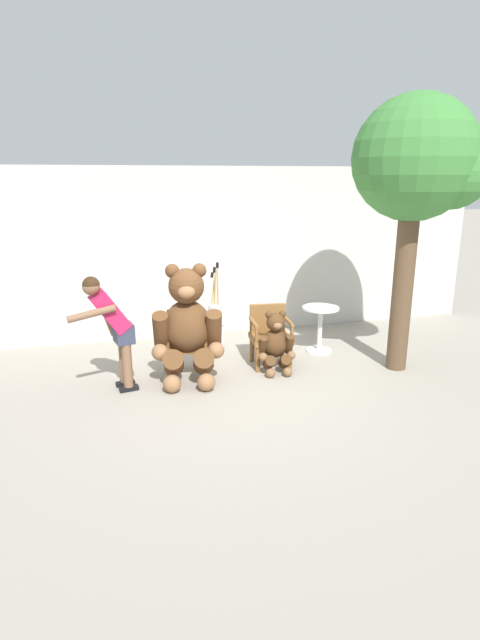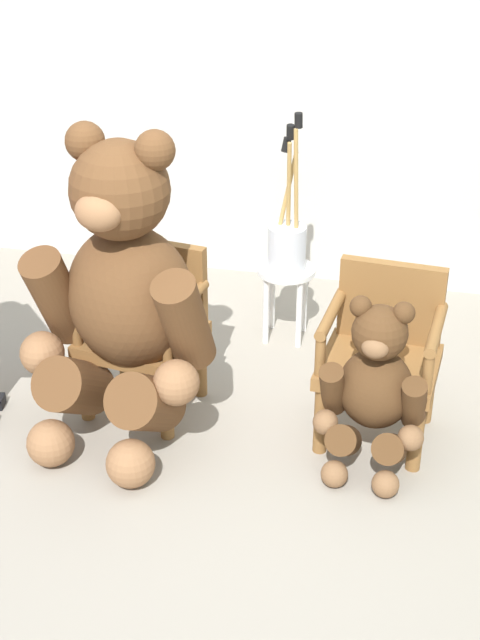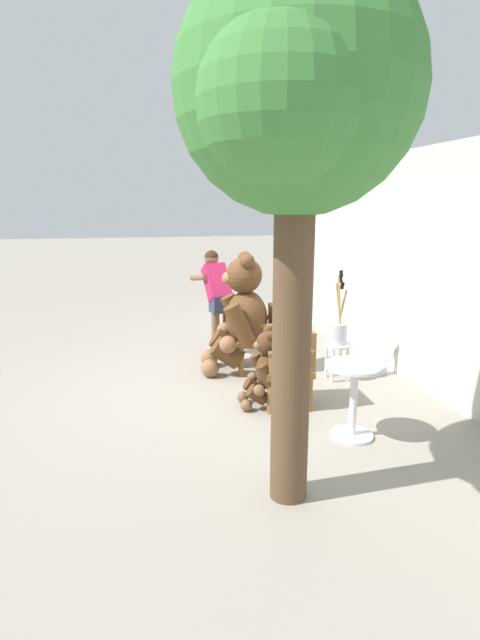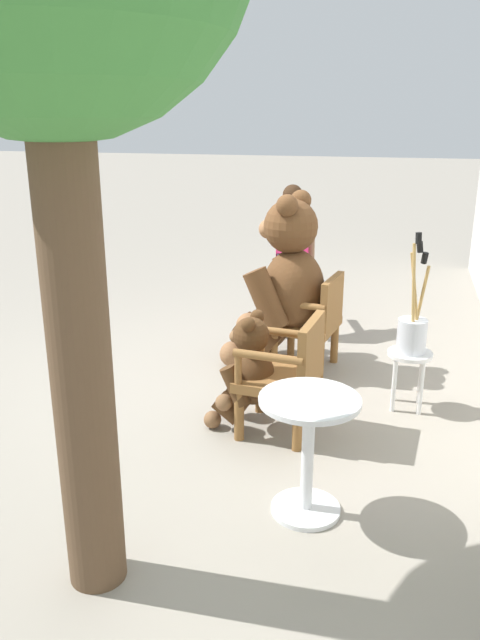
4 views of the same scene
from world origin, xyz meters
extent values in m
plane|color=gray|center=(0.00, 0.00, 0.00)|extent=(60.00, 60.00, 0.00)
cube|color=beige|center=(0.00, 2.40, 1.40)|extent=(10.00, 0.16, 2.80)
cube|color=brown|center=(-0.61, 0.58, 0.41)|extent=(0.63, 0.60, 0.07)
cylinder|color=brown|center=(-0.87, 0.41, 0.18)|extent=(0.07, 0.07, 0.37)
cylinder|color=brown|center=(-0.41, 0.34, 0.18)|extent=(0.07, 0.07, 0.37)
cylinder|color=brown|center=(-0.80, 0.82, 0.18)|extent=(0.07, 0.07, 0.37)
cylinder|color=brown|center=(-0.35, 0.75, 0.18)|extent=(0.07, 0.07, 0.37)
cube|color=brown|center=(-0.57, 0.81, 0.65)|extent=(0.52, 0.14, 0.42)
cylinder|color=brown|center=(-0.85, 0.62, 0.66)|extent=(0.13, 0.48, 0.06)
cylinder|color=brown|center=(-0.88, 0.41, 0.55)|extent=(0.05, 0.05, 0.22)
cylinder|color=brown|center=(-0.36, 0.54, 0.66)|extent=(0.13, 0.48, 0.06)
cylinder|color=brown|center=(-0.39, 0.34, 0.55)|extent=(0.05, 0.05, 0.22)
cube|color=brown|center=(0.61, 0.58, 0.41)|extent=(0.61, 0.57, 0.07)
cylinder|color=brown|center=(0.36, 0.39, 0.18)|extent=(0.07, 0.07, 0.37)
cylinder|color=brown|center=(0.82, 0.35, 0.18)|extent=(0.07, 0.07, 0.37)
cylinder|color=brown|center=(0.40, 0.81, 0.18)|extent=(0.07, 0.07, 0.37)
cylinder|color=brown|center=(0.85, 0.77, 0.18)|extent=(0.07, 0.07, 0.37)
cube|color=brown|center=(0.63, 0.81, 0.65)|extent=(0.52, 0.11, 0.42)
cylinder|color=brown|center=(0.36, 0.60, 0.66)|extent=(0.10, 0.48, 0.06)
cylinder|color=brown|center=(0.34, 0.40, 0.55)|extent=(0.05, 0.05, 0.22)
cylinder|color=brown|center=(0.85, 0.56, 0.66)|extent=(0.10, 0.48, 0.06)
cylinder|color=brown|center=(0.84, 0.35, 0.55)|extent=(0.05, 0.05, 0.22)
ellipsoid|color=brown|center=(-0.61, 0.46, 0.71)|extent=(0.71, 0.63, 0.73)
sphere|color=brown|center=(-0.61, 0.43, 1.27)|extent=(0.47, 0.47, 0.47)
ellipsoid|color=#8C603D|center=(-0.64, 0.23, 1.24)|extent=(0.24, 0.20, 0.17)
sphere|color=black|center=(-0.64, 0.23, 1.25)|extent=(0.07, 0.07, 0.07)
sphere|color=brown|center=(-0.78, 0.48, 1.47)|extent=(0.18, 0.18, 0.18)
sphere|color=brown|center=(-0.44, 0.42, 1.47)|extent=(0.18, 0.18, 0.18)
cylinder|color=brown|center=(-0.96, 0.39, 0.71)|extent=(0.27, 0.43, 0.55)
sphere|color=#8C603D|center=(-1.00, 0.25, 0.47)|extent=(0.22, 0.22, 0.22)
cylinder|color=brown|center=(-0.29, 0.29, 0.71)|extent=(0.27, 0.43, 0.55)
sphere|color=#8C603D|center=(-0.29, 0.14, 0.47)|extent=(0.22, 0.22, 0.22)
cylinder|color=brown|center=(-0.84, 0.23, 0.31)|extent=(0.34, 0.49, 0.43)
sphere|color=#8C603D|center=(-0.89, 0.01, 0.12)|extent=(0.23, 0.23, 0.23)
cylinder|color=brown|center=(-0.45, 0.17, 0.31)|extent=(0.34, 0.49, 0.43)
sphere|color=#8C603D|center=(-0.47, -0.06, 0.12)|extent=(0.23, 0.23, 0.23)
ellipsoid|color=#4C3019|center=(0.61, 0.40, 0.39)|extent=(0.38, 0.33, 0.41)
sphere|color=#4C3019|center=(0.60, 0.38, 0.71)|extent=(0.26, 0.26, 0.26)
ellipsoid|color=brown|center=(0.59, 0.27, 0.69)|extent=(0.13, 0.11, 0.10)
sphere|color=black|center=(0.59, 0.27, 0.70)|extent=(0.04, 0.04, 0.04)
sphere|color=#4C3019|center=(0.51, 0.40, 0.82)|extent=(0.10, 0.10, 0.10)
sphere|color=#4C3019|center=(0.70, 0.39, 0.82)|extent=(0.10, 0.10, 0.10)
cylinder|color=#4C3019|center=(0.41, 0.35, 0.39)|extent=(0.14, 0.24, 0.31)
sphere|color=brown|center=(0.39, 0.27, 0.26)|extent=(0.12, 0.12, 0.12)
cylinder|color=#4C3019|center=(0.79, 0.32, 0.39)|extent=(0.14, 0.24, 0.31)
sphere|color=brown|center=(0.79, 0.23, 0.26)|extent=(0.12, 0.12, 0.12)
cylinder|color=#4C3019|center=(0.48, 0.26, 0.17)|extent=(0.17, 0.27, 0.24)
sphere|color=brown|center=(0.46, 0.14, 0.06)|extent=(0.13, 0.13, 0.13)
cylinder|color=#4C3019|center=(0.70, 0.24, 0.17)|extent=(0.17, 0.27, 0.24)
sphere|color=brown|center=(0.70, 0.12, 0.06)|extent=(0.13, 0.13, 0.13)
cube|color=black|center=(-1.46, 0.38, 0.03)|extent=(0.25, 0.14, 0.06)
cylinder|color=brown|center=(-1.46, 0.38, 0.47)|extent=(0.12, 0.12, 0.82)
cube|color=black|center=(-1.42, 0.21, 0.03)|extent=(0.25, 0.14, 0.06)
cylinder|color=brown|center=(-1.42, 0.21, 0.47)|extent=(0.12, 0.12, 0.82)
cube|color=#33384C|center=(-1.44, 0.29, 0.75)|extent=(0.27, 0.34, 0.24)
cube|color=#B21E4C|center=(-1.59, 0.26, 1.05)|extent=(0.52, 0.41, 0.56)
sphere|color=brown|center=(-1.78, 0.23, 1.38)|extent=(0.21, 0.21, 0.21)
sphere|color=#382314|center=(-1.78, 0.23, 1.40)|extent=(0.21, 0.21, 0.21)
cylinder|color=brown|center=(-1.79, 0.03, 1.10)|extent=(0.57, 0.19, 0.16)
cylinder|color=brown|center=(-1.62, 0.45, 0.93)|extent=(0.24, 0.13, 0.50)
cylinder|color=white|center=(-0.01, 1.48, 0.45)|extent=(0.34, 0.34, 0.03)
cylinder|color=white|center=(0.09, 1.58, 0.22)|extent=(0.04, 0.04, 0.43)
cylinder|color=white|center=(-0.11, 1.58, 0.22)|extent=(0.04, 0.04, 0.43)
cylinder|color=white|center=(0.09, 1.38, 0.22)|extent=(0.04, 0.04, 0.43)
cylinder|color=white|center=(-0.11, 1.38, 0.22)|extent=(0.04, 0.04, 0.43)
cylinder|color=silver|center=(-0.01, 1.48, 0.59)|extent=(0.22, 0.22, 0.26)
cylinder|color=tan|center=(-0.01, 1.48, 0.89)|extent=(0.04, 0.13, 0.69)
cylinder|color=black|center=(-0.01, 1.48, 1.27)|extent=(0.05, 0.06, 0.09)
cylinder|color=tan|center=(-0.04, 1.52, 0.84)|extent=(0.13, 0.09, 0.60)
cylinder|color=black|center=(-0.04, 1.52, 1.19)|extent=(0.06, 0.05, 0.09)
cylinder|color=tan|center=(0.03, 1.46, 0.92)|extent=(0.04, 0.08, 0.77)
cylinder|color=black|center=(0.03, 1.46, 1.34)|extent=(0.05, 0.05, 0.08)
cylinder|color=silver|center=(1.53, 0.94, 0.70)|extent=(0.56, 0.56, 0.03)
cylinder|color=silver|center=(1.53, 0.94, 0.34)|extent=(0.07, 0.07, 0.69)
cylinder|color=silver|center=(1.53, 0.94, 0.01)|extent=(0.40, 0.40, 0.03)
cylinder|color=brown|center=(2.31, 0.03, 1.21)|extent=(0.28, 0.28, 2.42)
sphere|color=#3D7F38|center=(2.31, 0.03, 2.86)|extent=(1.59, 1.59, 1.59)
sphere|color=#3D7F38|center=(2.71, -0.21, 2.70)|extent=(0.96, 0.96, 0.96)
camera|label=1|loc=(-1.59, -5.84, 2.64)|focal=28.00mm
camera|label=2|loc=(0.75, -3.17, 2.69)|focal=50.00mm
camera|label=3|loc=(5.51, -1.13, 2.14)|focal=28.00mm
camera|label=4|loc=(4.59, 1.36, 2.18)|focal=35.00mm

